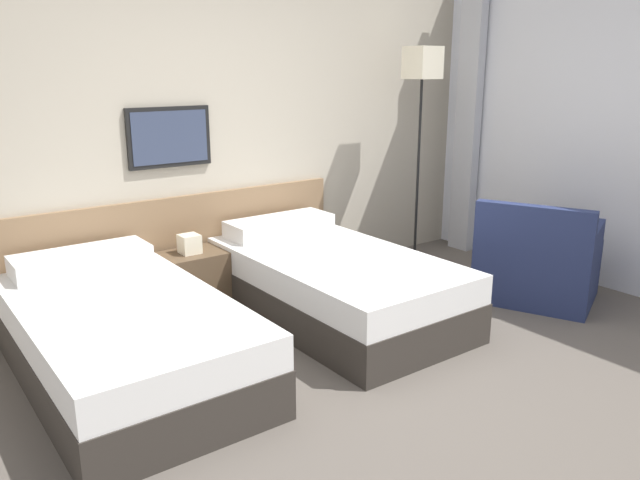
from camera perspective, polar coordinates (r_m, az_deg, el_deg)
ground_plane at (r=3.76m, az=6.03°, el=-12.67°), size 16.00×16.00×0.00m
wall_headboard at (r=4.97m, az=-9.64°, el=9.86°), size 10.00×0.10×2.70m
bed_near_door at (r=3.87m, az=-17.54°, el=-8.45°), size 1.08×1.94×0.61m
bed_near_window at (r=4.56m, az=1.26°, el=-4.02°), size 1.08×1.94×0.61m
nightstand at (r=4.78m, az=-11.66°, el=-3.62°), size 0.50×0.36×0.58m
floor_lamp at (r=5.58m, az=9.29°, el=14.23°), size 0.25×0.25×1.94m
armchair at (r=5.16m, az=19.22°, el=-2.15°), size 1.01×1.07×0.81m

